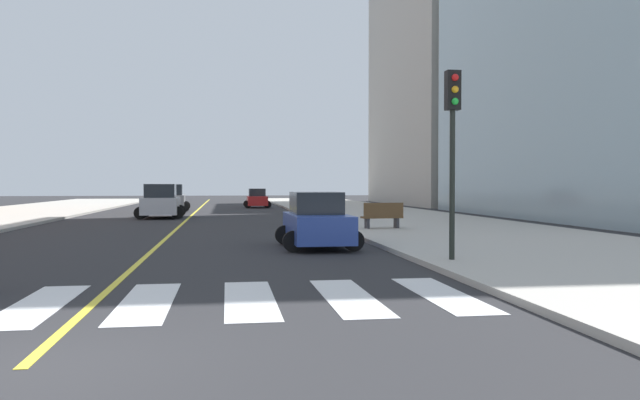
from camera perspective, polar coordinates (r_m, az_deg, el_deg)
The scene contains 11 objects.
ground_plane at distance 8.09m, azimuth -25.27°, elevation -13.59°, with size 220.00×220.00×0.00m, color #28282B.
sidewalk_kerb_east at distance 29.28m, azimuth 11.44°, elevation -2.52°, with size 10.00×120.00×0.15m, color #B2ADA3.
crosswalk_paint at distance 11.88m, azimuth -19.59°, elevation -8.69°, with size 13.50×4.00×0.01m.
lane_divider_paint at distance 47.58m, azimuth -11.13°, elevation -1.10°, with size 0.16×80.00×0.01m, color yellow.
parking_garage_concrete at distance 69.97m, azimuth 13.94°, elevation 10.71°, with size 18.00×24.00×26.83m, color #B2ADA3.
car_red_nearest at distance 56.65m, azimuth -5.66°, elevation 0.12°, with size 2.36×3.78×1.69m.
car_gray_second at distance 49.83m, azimuth -13.22°, elevation 0.11°, with size 3.00×4.70×2.07m.
car_blue_third at distance 20.86m, azimuth -0.28°, elevation -1.95°, with size 2.58×4.09×1.82m.
car_silver_fourth at distance 40.19m, azimuth -14.06°, elevation -0.19°, with size 2.99×4.72×2.09m.
traffic_light_near_corner at distance 16.64m, azimuth 11.79°, elevation 6.41°, with size 0.36×0.41×4.81m.
park_bench at distance 27.88m, azimuth 5.61°, elevation -1.43°, with size 1.84×0.71×1.12m.
Camera 1 is at (2.29, -7.48, 2.08)m, focal length 35.75 mm.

